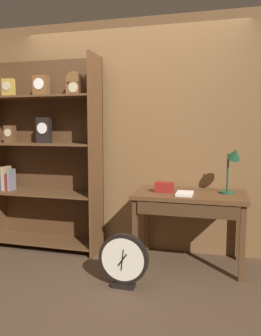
# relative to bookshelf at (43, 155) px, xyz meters

# --- Properties ---
(ground_plane) EXTENTS (10.00, 10.00, 0.00)m
(ground_plane) POSITION_rel_bookshelf_xyz_m (0.98, -1.00, -1.09)
(ground_plane) COLOR #4C3826
(back_wood_panel) EXTENTS (4.80, 0.05, 2.60)m
(back_wood_panel) POSITION_rel_bookshelf_xyz_m (0.98, 0.27, 0.21)
(back_wood_panel) COLOR brown
(back_wood_panel) RESTS_ON ground
(bookshelf) EXTENTS (1.33, 0.39, 2.17)m
(bookshelf) POSITION_rel_bookshelf_xyz_m (0.00, 0.00, 0.00)
(bookshelf) COLOR brown
(bookshelf) RESTS_ON ground
(workbench) EXTENTS (1.11, 0.62, 0.75)m
(workbench) POSITION_rel_bookshelf_xyz_m (1.69, -0.13, -0.44)
(workbench) COLOR brown
(workbench) RESTS_ON ground
(desk_lamp) EXTENTS (0.23, 0.23, 0.48)m
(desk_lamp) POSITION_rel_bookshelf_xyz_m (2.10, -0.05, -0.04)
(desk_lamp) COLOR #1E472D
(desk_lamp) RESTS_ON workbench
(toolbox_small) EXTENTS (0.19, 0.10, 0.10)m
(toolbox_small) POSITION_rel_bookshelf_xyz_m (1.44, -0.14, -0.29)
(toolbox_small) COLOR maroon
(toolbox_small) RESTS_ON workbench
(open_repair_manual) EXTENTS (0.16, 0.22, 0.02)m
(open_repair_manual) POSITION_rel_bookshelf_xyz_m (1.65, -0.21, -0.33)
(open_repair_manual) COLOR silver
(open_repair_manual) RESTS_ON workbench
(round_clock_large) EXTENTS (0.45, 0.11, 0.49)m
(round_clock_large) POSITION_rel_bookshelf_xyz_m (1.19, -0.75, -0.85)
(round_clock_large) COLOR black
(round_clock_large) RESTS_ON ground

